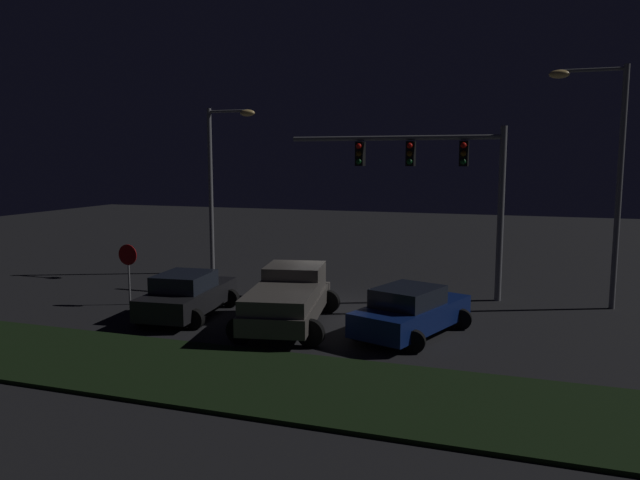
{
  "coord_description": "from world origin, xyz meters",
  "views": [
    {
      "loc": [
        6.57,
        -20.35,
        5.28
      ],
      "look_at": [
        -0.4,
        0.27,
        2.4
      ],
      "focal_mm": 34.19,
      "sensor_mm": 36.0,
      "label": 1
    }
  ],
  "objects_px": {
    "traffic_signal_gantry": "(435,170)",
    "street_lamp_left": "(220,170)",
    "pickup_truck": "(289,295)",
    "stop_sign": "(128,263)",
    "car_sedan_far": "(187,295)",
    "street_lamp_right": "(605,158)",
    "car_sedan": "(411,311)"
  },
  "relations": [
    {
      "from": "traffic_signal_gantry",
      "to": "street_lamp_right",
      "type": "bearing_deg",
      "value": 0.04
    },
    {
      "from": "pickup_truck",
      "to": "stop_sign",
      "type": "relative_size",
      "value": 2.54
    },
    {
      "from": "pickup_truck",
      "to": "street_lamp_left",
      "type": "xyz_separation_m",
      "value": [
        -6.32,
        7.41,
        3.8
      ]
    },
    {
      "from": "street_lamp_right",
      "to": "stop_sign",
      "type": "bearing_deg",
      "value": -162.83
    },
    {
      "from": "street_lamp_right",
      "to": "traffic_signal_gantry",
      "type": "bearing_deg",
      "value": -179.96
    },
    {
      "from": "car_sedan",
      "to": "street_lamp_right",
      "type": "distance_m",
      "value": 9.21
    },
    {
      "from": "street_lamp_left",
      "to": "street_lamp_right",
      "type": "relative_size",
      "value": 0.89
    },
    {
      "from": "pickup_truck",
      "to": "street_lamp_right",
      "type": "relative_size",
      "value": 0.67
    },
    {
      "from": "pickup_truck",
      "to": "stop_sign",
      "type": "bearing_deg",
      "value": 72.71
    },
    {
      "from": "pickup_truck",
      "to": "street_lamp_right",
      "type": "xyz_separation_m",
      "value": [
        9.58,
        5.78,
        4.32
      ]
    },
    {
      "from": "car_sedan",
      "to": "street_lamp_left",
      "type": "height_order",
      "value": "street_lamp_left"
    },
    {
      "from": "street_lamp_right",
      "to": "pickup_truck",
      "type": "bearing_deg",
      "value": -148.92
    },
    {
      "from": "street_lamp_left",
      "to": "car_sedan_far",
      "type": "bearing_deg",
      "value": -70.57
    },
    {
      "from": "car_sedan_far",
      "to": "street_lamp_right",
      "type": "bearing_deg",
      "value": -71.69
    },
    {
      "from": "traffic_signal_gantry",
      "to": "street_lamp_right",
      "type": "xyz_separation_m",
      "value": [
        5.87,
        0.0,
        0.42
      ]
    },
    {
      "from": "car_sedan",
      "to": "traffic_signal_gantry",
      "type": "bearing_deg",
      "value": 21.13
    },
    {
      "from": "pickup_truck",
      "to": "stop_sign",
      "type": "xyz_separation_m",
      "value": [
        -6.59,
        0.78,
        0.56
      ]
    },
    {
      "from": "car_sedan_far",
      "to": "stop_sign",
      "type": "distance_m",
      "value": 3.09
    },
    {
      "from": "car_sedan",
      "to": "street_lamp_right",
      "type": "bearing_deg",
      "value": -26.12
    },
    {
      "from": "car_sedan_far",
      "to": "stop_sign",
      "type": "bearing_deg",
      "value": 70.0
    },
    {
      "from": "pickup_truck",
      "to": "car_sedan",
      "type": "relative_size",
      "value": 1.2
    },
    {
      "from": "traffic_signal_gantry",
      "to": "street_lamp_left",
      "type": "xyz_separation_m",
      "value": [
        -10.03,
        1.64,
        -0.1
      ]
    },
    {
      "from": "traffic_signal_gantry",
      "to": "street_lamp_left",
      "type": "height_order",
      "value": "street_lamp_left"
    },
    {
      "from": "pickup_truck",
      "to": "traffic_signal_gantry",
      "type": "bearing_deg",
      "value": -43.3
    },
    {
      "from": "car_sedan_far",
      "to": "traffic_signal_gantry",
      "type": "xyz_separation_m",
      "value": [
        7.42,
        5.76,
        4.16
      ]
    },
    {
      "from": "street_lamp_left",
      "to": "stop_sign",
      "type": "relative_size",
      "value": 3.4
    },
    {
      "from": "pickup_truck",
      "to": "car_sedan_far",
      "type": "xyz_separation_m",
      "value": [
        -3.71,
        0.01,
        -0.26
      ]
    },
    {
      "from": "pickup_truck",
      "to": "street_lamp_right",
      "type": "distance_m",
      "value": 11.99
    },
    {
      "from": "pickup_truck",
      "to": "car_sedan",
      "type": "height_order",
      "value": "pickup_truck"
    },
    {
      "from": "street_lamp_right",
      "to": "stop_sign",
      "type": "relative_size",
      "value": 3.81
    },
    {
      "from": "car_sedan_far",
      "to": "street_lamp_left",
      "type": "bearing_deg",
      "value": 14.29
    },
    {
      "from": "car_sedan_far",
      "to": "stop_sign",
      "type": "xyz_separation_m",
      "value": [
        -2.88,
        0.77,
        0.82
      ]
    }
  ]
}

